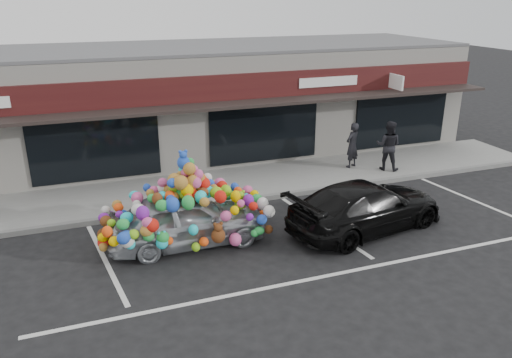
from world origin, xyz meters
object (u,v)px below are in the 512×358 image
object	(u,v)px
toy_car	(186,213)
black_sedan	(366,206)
pedestrian_a	(352,145)
pedestrian_b	(388,146)

from	to	relation	value
toy_car	black_sedan	world-z (taller)	toy_car
pedestrian_a	pedestrian_b	size ratio (longest dim) A/B	0.92
black_sedan	pedestrian_a	bearing A→B (deg)	-36.75
pedestrian_a	black_sedan	bearing A→B (deg)	39.91
toy_car	pedestrian_b	size ratio (longest dim) A/B	2.42
black_sedan	pedestrian_b	world-z (taller)	pedestrian_b
pedestrian_b	toy_car	bearing A→B (deg)	60.90
toy_car	pedestrian_b	world-z (taller)	toy_car
toy_car	pedestrian_a	xyz separation A→B (m)	(7.02, 3.63, 0.12)
pedestrian_a	pedestrian_b	world-z (taller)	pedestrian_b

